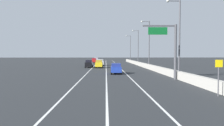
# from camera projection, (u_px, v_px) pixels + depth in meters

# --- Properties ---
(ground_plane) EXTENTS (320.00, 320.00, 0.00)m
(ground_plane) POSITION_uv_depth(u_px,v_px,m) (112.00, 65.00, 67.77)
(ground_plane) COLOR #26282B
(lane_stripe_left) EXTENTS (0.16, 130.00, 0.00)m
(lane_stripe_left) POSITION_uv_depth(u_px,v_px,m) (93.00, 67.00, 58.62)
(lane_stripe_left) COLOR silver
(lane_stripe_left) RESTS_ON ground_plane
(lane_stripe_center) EXTENTS (0.16, 130.00, 0.00)m
(lane_stripe_center) POSITION_uv_depth(u_px,v_px,m) (106.00, 67.00, 58.72)
(lane_stripe_center) COLOR silver
(lane_stripe_center) RESTS_ON ground_plane
(lane_stripe_right) EXTENTS (0.16, 130.00, 0.00)m
(lane_stripe_right) POSITION_uv_depth(u_px,v_px,m) (119.00, 67.00, 58.82)
(lane_stripe_right) COLOR silver
(lane_stripe_right) RESTS_ON ground_plane
(jersey_barrier_right) EXTENTS (0.60, 120.00, 1.10)m
(jersey_barrier_right) POSITION_uv_depth(u_px,v_px,m) (155.00, 68.00, 44.01)
(jersey_barrier_right) COLOR #B2ADA3
(jersey_barrier_right) RESTS_ON ground_plane
(overhead_sign_gantry) EXTENTS (4.68, 0.36, 7.50)m
(overhead_sign_gantry) POSITION_uv_depth(u_px,v_px,m) (170.00, 45.00, 29.14)
(overhead_sign_gantry) COLOR #47474C
(overhead_sign_gantry) RESTS_ON ground_plane
(speed_advisory_sign) EXTENTS (0.60, 0.11, 3.00)m
(speed_advisory_sign) POSITION_uv_depth(u_px,v_px,m) (219.00, 75.00, 17.46)
(speed_advisory_sign) COLOR #4C4C51
(speed_advisory_sign) RESTS_ON ground_plane
(lamp_post_right_second) EXTENTS (2.14, 0.44, 11.56)m
(lamp_post_right_second) POSITION_uv_depth(u_px,v_px,m) (178.00, 33.00, 31.91)
(lamp_post_right_second) COLOR #4C4C51
(lamp_post_right_second) RESTS_ON ground_plane
(lamp_post_right_third) EXTENTS (2.14, 0.44, 11.56)m
(lamp_post_right_third) POSITION_uv_depth(u_px,v_px,m) (148.00, 41.00, 51.94)
(lamp_post_right_third) COLOR #4C4C51
(lamp_post_right_third) RESTS_ON ground_plane
(lamp_post_right_fourth) EXTENTS (2.14, 0.44, 11.56)m
(lamp_post_right_fourth) POSITION_uv_depth(u_px,v_px,m) (137.00, 45.00, 71.99)
(lamp_post_right_fourth) COLOR #4C4C51
(lamp_post_right_fourth) RESTS_ON ground_plane
(lamp_post_right_fifth) EXTENTS (2.14, 0.44, 11.56)m
(lamp_post_right_fifth) POSITION_uv_depth(u_px,v_px,m) (130.00, 47.00, 92.02)
(lamp_post_right_fifth) COLOR #4C4C51
(lamp_post_right_fifth) RESTS_ON ground_plane
(car_red_0) EXTENTS (1.85, 4.20, 1.95)m
(car_red_0) POSITION_uv_depth(u_px,v_px,m) (94.00, 61.00, 85.09)
(car_red_0) COLOR red
(car_red_0) RESTS_ON ground_plane
(car_yellow_1) EXTENTS (1.89, 4.39, 2.00)m
(car_yellow_1) POSITION_uv_depth(u_px,v_px,m) (99.00, 64.00, 54.47)
(car_yellow_1) COLOR gold
(car_yellow_1) RESTS_ON ground_plane
(car_black_2) EXTENTS (1.85, 4.77, 1.98)m
(car_black_2) POSITION_uv_depth(u_px,v_px,m) (89.00, 64.00, 55.94)
(car_black_2) COLOR black
(car_black_2) RESTS_ON ground_plane
(car_white_3) EXTENTS (2.00, 4.37, 1.93)m
(car_white_3) POSITION_uv_depth(u_px,v_px,m) (100.00, 62.00, 65.66)
(car_white_3) COLOR white
(car_white_3) RESTS_ON ground_plane
(car_blue_4) EXTENTS (1.95, 4.17, 1.88)m
(car_blue_4) POSITION_uv_depth(u_px,v_px,m) (116.00, 69.00, 37.76)
(car_blue_4) COLOR #1E389E
(car_blue_4) RESTS_ON ground_plane
(car_silver_5) EXTENTS (1.84, 4.77, 2.10)m
(car_silver_5) POSITION_uv_depth(u_px,v_px,m) (96.00, 60.00, 91.16)
(car_silver_5) COLOR #B7B7BC
(car_silver_5) RESTS_ON ground_plane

